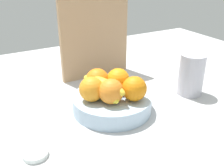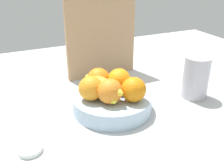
{
  "view_description": "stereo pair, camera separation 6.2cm",
  "coord_description": "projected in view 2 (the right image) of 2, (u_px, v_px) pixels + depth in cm",
  "views": [
    {
      "loc": [
        -38.93,
        -65.37,
        42.96
      ],
      "look_at": [
        -3.47,
        -2.29,
        8.95
      ],
      "focal_mm": 43.01,
      "sensor_mm": 36.0,
      "label": 1
    },
    {
      "loc": [
        -33.37,
        -68.18,
        42.96
      ],
      "look_at": [
        -3.47,
        -2.29,
        8.95
      ],
      "focal_mm": 43.01,
      "sensor_mm": 36.0,
      "label": 2
    }
  ],
  "objects": [
    {
      "name": "orange_back_left",
      "position": [
        91.0,
        88.0,
        0.78
      ],
      "size": [
        7.34,
        7.34,
        7.34
      ],
      "primitive_type": "sphere",
      "color": "orange",
      "rests_on": "fruit_bowl"
    },
    {
      "name": "ground_plane",
      "position": [
        119.0,
        108.0,
        0.88
      ],
      "size": [
        180.0,
        140.0,
        3.0
      ],
      "primitive_type": "cube",
      "color": "#B6B7B8"
    },
    {
      "name": "orange_front_right",
      "position": [
        119.0,
        81.0,
        0.83
      ],
      "size": [
        7.34,
        7.34,
        7.34
      ],
      "primitive_type": "sphere",
      "color": "orange",
      "rests_on": "fruit_bowl"
    },
    {
      "name": "orange_back_right",
      "position": [
        110.0,
        91.0,
        0.76
      ],
      "size": [
        7.34,
        7.34,
        7.34
      ],
      "primitive_type": "sphere",
      "color": "orange",
      "rests_on": "fruit_bowl"
    },
    {
      "name": "fruit_bowl",
      "position": [
        112.0,
        103.0,
        0.83
      ],
      "size": [
        24.27,
        24.27,
        4.95
      ],
      "primitive_type": "cylinder",
      "color": "#ABC6DD",
      "rests_on": "ground_plane"
    },
    {
      "name": "cutting_board",
      "position": [
        101.0,
        31.0,
        1.02
      ],
      "size": [
        28.03,
        2.37,
        36.0
      ],
      "primitive_type": "cube",
      "rotation": [
        0.0,
        0.0,
        0.02
      ],
      "color": "tan",
      "rests_on": "ground_plane"
    },
    {
      "name": "banana_bunch",
      "position": [
        103.0,
        87.0,
        0.8
      ],
      "size": [
        8.76,
        17.88,
        6.2
      ],
      "color": "yellow",
      "rests_on": "fruit_bowl"
    },
    {
      "name": "orange_center",
      "position": [
        98.0,
        80.0,
        0.84
      ],
      "size": [
        7.34,
        7.34,
        7.34
      ],
      "primitive_type": "sphere",
      "color": "orange",
      "rests_on": "fruit_bowl"
    },
    {
      "name": "thermos_tumbler",
      "position": [
        196.0,
        77.0,
        0.89
      ],
      "size": [
        8.56,
        8.56,
        14.27
      ],
      "primitive_type": "cylinder",
      "color": "#B5B4C0",
      "rests_on": "ground_plane"
    },
    {
      "name": "orange_front_left",
      "position": [
        134.0,
        89.0,
        0.77
      ],
      "size": [
        7.34,
        7.34,
        7.34
      ],
      "primitive_type": "sphere",
      "color": "orange",
      "rests_on": "fruit_bowl"
    },
    {
      "name": "jar_lid",
      "position": [
        30.0,
        150.0,
        0.65
      ],
      "size": [
        6.1,
        6.1,
        1.17
      ],
      "primitive_type": "cylinder",
      "color": "white",
      "rests_on": "ground_plane"
    }
  ]
}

